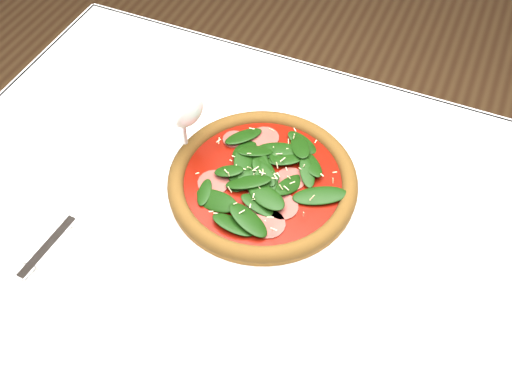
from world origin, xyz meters
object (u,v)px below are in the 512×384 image
at_px(wine_glass, 180,101).
at_px(napkin, 49,249).
at_px(plate, 263,187).
at_px(pizza, 263,179).

xyz_separation_m(wine_glass, napkin, (-0.11, -0.26, -0.13)).
distance_m(plate, pizza, 0.02).
bearing_deg(wine_glass, pizza, -5.30).
distance_m(plate, napkin, 0.35).
bearing_deg(napkin, pizza, 43.59).
relative_size(plate, napkin, 2.44).
height_order(plate, wine_glass, wine_glass).
xyz_separation_m(plate, wine_glass, (-0.15, 0.01, 0.13)).
bearing_deg(wine_glass, plate, -5.30).
relative_size(pizza, wine_glass, 1.95).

